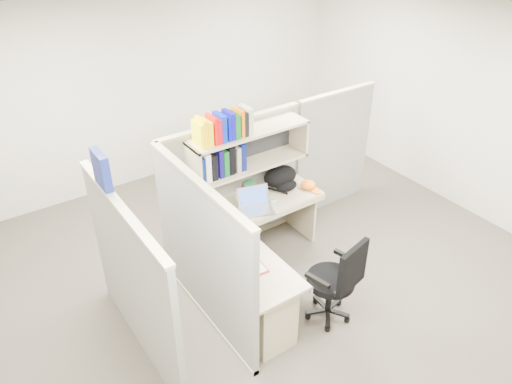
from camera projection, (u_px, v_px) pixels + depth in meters
ground at (277, 281)px, 5.59m from camera, size 6.00×6.00×0.00m
room_shell at (281, 153)px, 4.73m from camera, size 6.00×6.00×6.00m
cubicle at (226, 206)px, 5.25m from camera, size 3.79×1.84×1.95m
desk at (262, 280)px, 4.96m from camera, size 1.74×1.75×0.73m
laptop at (257, 202)px, 5.41m from camera, size 0.44×0.44×0.26m
backpack at (283, 178)px, 5.84m from camera, size 0.47×0.40×0.25m
orange_cap at (308, 185)px, 5.87m from camera, size 0.23×0.25×0.10m
snack_canister at (241, 251)px, 4.80m from camera, size 0.12×0.12×0.12m
tissue_box at (246, 276)px, 4.45m from camera, size 0.14×0.14×0.17m
mouse at (274, 201)px, 5.63m from camera, size 0.09×0.06×0.03m
paper_cup at (238, 196)px, 5.67m from camera, size 0.07×0.07×0.09m
book_stack at (249, 187)px, 5.82m from camera, size 0.22×0.26×0.11m
loose_paper at (249, 265)px, 4.71m from camera, size 0.25×0.32×0.00m
task_chair at (333, 292)px, 4.94m from camera, size 0.57×0.53×1.01m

